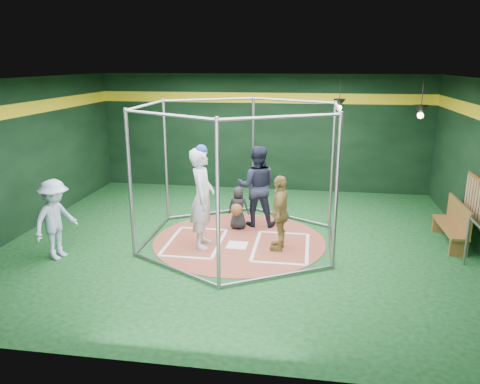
% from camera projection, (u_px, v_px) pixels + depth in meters
% --- Properties ---
extents(room_shell, '(10.10, 9.10, 3.53)m').
position_uv_depth(room_shell, '(239.00, 164.00, 9.92)').
color(room_shell, '#0C3714').
rests_on(room_shell, ground).
extents(clay_disc, '(3.80, 3.80, 0.01)m').
position_uv_depth(clay_disc, '(239.00, 241.00, 10.38)').
color(clay_disc, brown).
rests_on(clay_disc, ground).
extents(home_plate, '(0.43, 0.43, 0.01)m').
position_uv_depth(home_plate, '(237.00, 245.00, 10.09)').
color(home_plate, white).
rests_on(home_plate, clay_disc).
extents(batter_box_left, '(1.17, 1.77, 0.01)m').
position_uv_depth(batter_box_left, '(195.00, 242.00, 10.28)').
color(batter_box_left, white).
rests_on(batter_box_left, clay_disc).
extents(batter_box_right, '(1.17, 1.77, 0.01)m').
position_uv_depth(batter_box_right, '(281.00, 247.00, 10.00)').
color(batter_box_right, white).
rests_on(batter_box_right, clay_disc).
extents(batting_cage, '(4.05, 4.67, 3.00)m').
position_uv_depth(batting_cage, '(239.00, 175.00, 9.98)').
color(batting_cage, gray).
rests_on(batting_cage, ground).
extents(bat_rack, '(0.07, 1.25, 0.98)m').
position_uv_depth(bat_rack, '(475.00, 200.00, 9.75)').
color(bat_rack, brown).
rests_on(bat_rack, room_shell).
extents(pendant_lamp_near, '(0.34, 0.34, 0.90)m').
position_uv_depth(pendant_lamp_near, '(339.00, 103.00, 12.74)').
color(pendant_lamp_near, black).
rests_on(pendant_lamp_near, room_shell).
extents(pendant_lamp_far, '(0.34, 0.34, 0.90)m').
position_uv_depth(pendant_lamp_far, '(421.00, 110.00, 10.95)').
color(pendant_lamp_far, black).
rests_on(pendant_lamp_far, room_shell).
extents(batter_figure, '(0.59, 0.83, 2.20)m').
position_uv_depth(batter_figure, '(202.00, 197.00, 9.80)').
color(batter_figure, '#BABBC1').
rests_on(batter_figure, clay_disc).
extents(visitor_leopard, '(0.44, 0.95, 1.60)m').
position_uv_depth(visitor_leopard, '(280.00, 213.00, 9.71)').
color(visitor_leopard, '#AE944A').
rests_on(visitor_leopard, clay_disc).
extents(catcher_figure, '(0.51, 0.56, 1.02)m').
position_uv_depth(catcher_figure, '(238.00, 208.00, 10.98)').
color(catcher_figure, black).
rests_on(catcher_figure, clay_disc).
extents(umpire, '(0.97, 0.77, 1.94)m').
position_uv_depth(umpire, '(257.00, 186.00, 11.12)').
color(umpire, black).
rests_on(umpire, clay_disc).
extents(bystander_blue, '(0.87, 1.18, 1.63)m').
position_uv_depth(bystander_blue, '(55.00, 219.00, 9.28)').
color(bystander_blue, '#A6BCDC').
rests_on(bystander_blue, ground).
extents(dugout_bench, '(0.38, 1.61, 0.94)m').
position_uv_depth(dugout_bench, '(454.00, 223.00, 10.11)').
color(dugout_bench, brown).
rests_on(dugout_bench, ground).
extents(steel_railing, '(0.05, 1.16, 1.00)m').
position_uv_depth(steel_railing, '(477.00, 243.00, 8.47)').
color(steel_railing, gray).
rests_on(steel_railing, ground).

